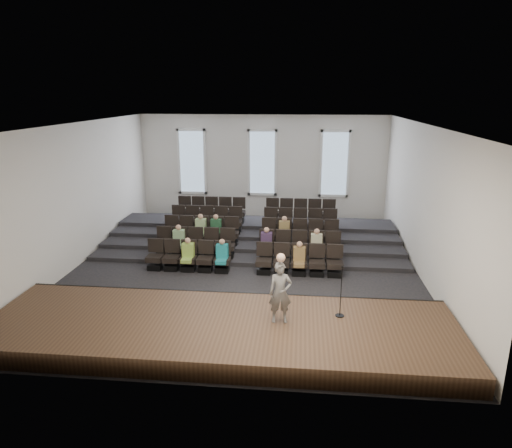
{
  "coord_description": "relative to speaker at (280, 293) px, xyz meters",
  "views": [
    {
      "loc": [
        1.91,
        -15.19,
        6.0
      ],
      "look_at": [
        0.34,
        0.5,
        1.45
      ],
      "focal_mm": 32.0,
      "sensor_mm": 36.0,
      "label": 1
    }
  ],
  "objects": [
    {
      "name": "wall_back",
      "position": [
        -1.48,
        11.93,
        1.22
      ],
      "size": [
        12.0,
        0.04,
        5.0
      ],
      "primitive_type": "cube",
      "color": "silver",
      "rests_on": "ground"
    },
    {
      "name": "wall_left",
      "position": [
        -7.5,
        4.91,
        1.22
      ],
      "size": [
        0.04,
        14.0,
        5.0
      ],
      "primitive_type": "cube",
      "color": "silver",
      "rests_on": "ground"
    },
    {
      "name": "wall_right",
      "position": [
        4.54,
        4.91,
        1.22
      ],
      "size": [
        0.04,
        14.0,
        5.0
      ],
      "primitive_type": "cube",
      "color": "silver",
      "rests_on": "ground"
    },
    {
      "name": "risers",
      "position": [
        -1.48,
        8.08,
        -1.08
      ],
      "size": [
        11.8,
        4.8,
        0.6
      ],
      "color": "black",
      "rests_on": "ground"
    },
    {
      "name": "audience",
      "position": [
        -1.7,
        5.36,
        -0.45
      ],
      "size": [
        5.45,
        2.64,
        1.1
      ],
      "color": "#91B749",
      "rests_on": "seating_rows"
    },
    {
      "name": "speaker",
      "position": [
        0.0,
        0.0,
        0.0
      ],
      "size": [
        0.61,
        0.43,
        1.55
      ],
      "primitive_type": "imported",
      "rotation": [
        0.0,
        0.0,
        0.11
      ],
      "color": "#5F5C5A",
      "rests_on": "stage"
    },
    {
      "name": "ceiling",
      "position": [
        -1.48,
        4.91,
        3.73
      ],
      "size": [
        12.0,
        14.0,
        0.02
      ],
      "primitive_type": "cube",
      "color": "white",
      "rests_on": "ground"
    },
    {
      "name": "mic_stand",
      "position": [
        1.51,
        0.44,
        -0.37
      ],
      "size": [
        0.23,
        0.23,
        1.38
      ],
      "color": "black",
      "rests_on": "stage"
    },
    {
      "name": "windows",
      "position": [
        -1.48,
        11.86,
        1.42
      ],
      "size": [
        8.44,
        0.1,
        3.24
      ],
      "color": "white",
      "rests_on": "wall_back"
    },
    {
      "name": "stage_lip",
      "position": [
        -1.48,
        1.58,
        -1.03
      ],
      "size": [
        11.8,
        0.06,
        0.52
      ],
      "primitive_type": "cube",
      "color": "black",
      "rests_on": "ground"
    },
    {
      "name": "seating_rows",
      "position": [
        -1.48,
        6.45,
        -0.6
      ],
      "size": [
        6.8,
        4.7,
        1.67
      ],
      "color": "black",
      "rests_on": "ground"
    },
    {
      "name": "stage",
      "position": [
        -1.48,
        -0.19,
        -1.03
      ],
      "size": [
        11.8,
        3.6,
        0.5
      ],
      "primitive_type": "cube",
      "color": "#452F1D",
      "rests_on": "ground"
    },
    {
      "name": "ground",
      "position": [
        -1.48,
        4.91,
        -1.28
      ],
      "size": [
        14.0,
        14.0,
        0.0
      ],
      "primitive_type": "plane",
      "color": "black",
      "rests_on": "ground"
    },
    {
      "name": "wall_front",
      "position": [
        -1.48,
        -2.11,
        1.22
      ],
      "size": [
        12.0,
        0.04,
        5.0
      ],
      "primitive_type": "cube",
      "color": "silver",
      "rests_on": "ground"
    }
  ]
}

